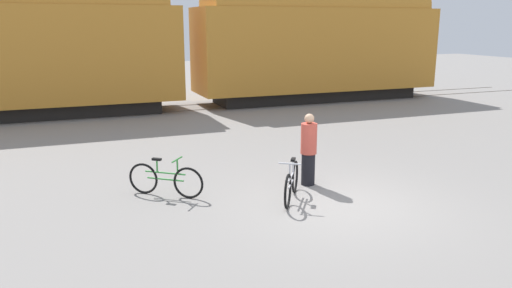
{
  "coord_description": "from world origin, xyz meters",
  "views": [
    {
      "loc": [
        -5.05,
        -8.3,
        3.6
      ],
      "look_at": [
        -1.34,
        1.28,
        1.1
      ],
      "focal_mm": 35.0,
      "sensor_mm": 36.0,
      "label": 1
    }
  ],
  "objects_px": {
    "freight_train": "(187,38)",
    "bicycle_green": "(166,180)",
    "bicycle_silver": "(292,183)",
    "person_in_red": "(309,150)"
  },
  "relations": [
    {
      "from": "freight_train",
      "to": "bicycle_green",
      "type": "relative_size",
      "value": 17.15
    },
    {
      "from": "bicycle_silver",
      "to": "freight_train",
      "type": "bearing_deg",
      "value": 86.25
    },
    {
      "from": "bicycle_silver",
      "to": "person_in_red",
      "type": "relative_size",
      "value": 0.88
    },
    {
      "from": "freight_train",
      "to": "bicycle_silver",
      "type": "bearing_deg",
      "value": -93.75
    },
    {
      "from": "bicycle_green",
      "to": "bicycle_silver",
      "type": "bearing_deg",
      "value": -26.41
    },
    {
      "from": "freight_train",
      "to": "bicycle_green",
      "type": "distance_m",
      "value": 11.78
    },
    {
      "from": "bicycle_green",
      "to": "freight_train",
      "type": "bearing_deg",
      "value": 73.85
    },
    {
      "from": "bicycle_green",
      "to": "person_in_red",
      "type": "bearing_deg",
      "value": -7.11
    },
    {
      "from": "bicycle_silver",
      "to": "person_in_red",
      "type": "xyz_separation_m",
      "value": [
        0.79,
        0.79,
        0.44
      ]
    },
    {
      "from": "freight_train",
      "to": "bicycle_silver",
      "type": "distance_m",
      "value": 12.52
    }
  ]
}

